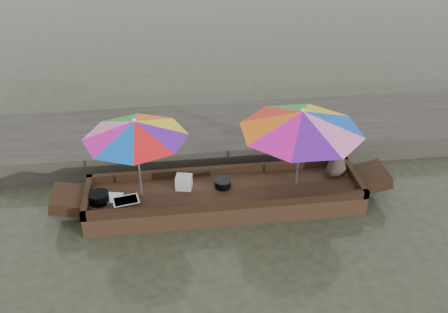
{
  "coord_description": "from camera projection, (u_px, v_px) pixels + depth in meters",
  "views": [
    {
      "loc": [
        -0.95,
        -7.27,
        5.6
      ],
      "look_at": [
        0.0,
        0.1,
        1.0
      ],
      "focal_mm": 40.0,
      "sensor_mm": 36.0,
      "label": 1
    }
  ],
  "objects": [
    {
      "name": "water",
      "position": [
        225.0,
        205.0,
        9.18
      ],
      "size": [
        80.0,
        80.0,
        0.0
      ],
      "primitive_type": "plane",
      "color": "#2A2D20",
      "rests_on": "ground"
    },
    {
      "name": "dock",
      "position": [
        212.0,
        136.0,
        10.91
      ],
      "size": [
        22.0,
        2.2,
        0.5
      ],
      "primitive_type": "cube",
      "color": "#2D2B26",
      "rests_on": "ground"
    },
    {
      "name": "supply_bag",
      "position": [
        184.0,
        182.0,
        8.98
      ],
      "size": [
        0.32,
        0.28,
        0.26
      ],
      "primitive_type": "cube",
      "rotation": [
        0.0,
        0.0,
        -0.24
      ],
      "color": "white",
      "rests_on": "boat_hull"
    },
    {
      "name": "tray_crayfish",
      "position": [
        126.0,
        202.0,
        8.61
      ],
      "size": [
        0.5,
        0.39,
        0.09
      ],
      "primitive_type": "cube",
      "rotation": [
        0.0,
        0.0,
        0.2
      ],
      "color": "silver",
      "rests_on": "boat_hull"
    },
    {
      "name": "cooking_pot",
      "position": [
        99.0,
        198.0,
        8.65
      ],
      "size": [
        0.35,
        0.35,
        0.18
      ],
      "primitive_type": "cylinder",
      "color": "black",
      "rests_on": "boat_hull"
    },
    {
      "name": "vendor",
      "position": [
        338.0,
        150.0,
        9.14
      ],
      "size": [
        0.59,
        0.46,
        1.06
      ],
      "primitive_type": "imported",
      "rotation": [
        0.0,
        0.0,
        3.4
      ],
      "color": "#40342C",
      "rests_on": "boat_hull"
    },
    {
      "name": "tray_scallop",
      "position": [
        110.0,
        199.0,
        8.73
      ],
      "size": [
        0.5,
        0.4,
        0.06
      ],
      "primitive_type": "cube",
      "rotation": [
        0.0,
        0.0,
        -0.22
      ],
      "color": "silver",
      "rests_on": "boat_hull"
    },
    {
      "name": "umbrella_stern",
      "position": [
        299.0,
        148.0,
        8.73
      ],
      "size": [
        2.84,
        2.84,
        1.55
      ],
      "primitive_type": null,
      "rotation": [
        0.0,
        0.0,
        -0.4
      ],
      "color": "blue",
      "rests_on": "boat_hull"
    },
    {
      "name": "charcoal_grill",
      "position": [
        223.0,
        184.0,
        9.05
      ],
      "size": [
        0.29,
        0.29,
        0.14
      ],
      "primitive_type": "cylinder",
      "color": "black",
      "rests_on": "boat_hull"
    },
    {
      "name": "boat_hull",
      "position": [
        225.0,
        198.0,
        9.09
      ],
      "size": [
        4.96,
        1.2,
        0.35
      ],
      "primitive_type": "cube",
      "color": "black",
      "rests_on": "water"
    },
    {
      "name": "umbrella_bow",
      "position": [
        138.0,
        159.0,
        8.43
      ],
      "size": [
        1.78,
        1.78,
        1.55
      ],
      "primitive_type": null,
      "rotation": [
        0.0,
        0.0,
        -0.02
      ],
      "color": "yellow",
      "rests_on": "boat_hull"
    }
  ]
}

